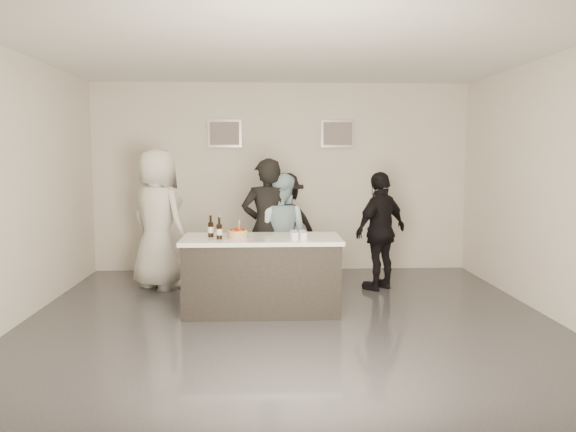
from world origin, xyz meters
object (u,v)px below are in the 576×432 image
(beer_bottle_b, at_px, (219,228))
(person_guest_right, at_px, (381,231))
(bar_counter, at_px, (262,274))
(person_main_blue, at_px, (280,234))
(person_guest_left, at_px, (158,219))
(person_guest_back, at_px, (285,226))
(cake, at_px, (237,234))
(person_main_black, at_px, (267,228))
(beer_bottle_a, at_px, (211,226))

(beer_bottle_b, height_order, person_guest_right, person_guest_right)
(person_guest_right, bearing_deg, bar_counter, -5.35)
(person_main_blue, xyz_separation_m, person_guest_right, (1.41, 0.22, 0.01))
(bar_counter, xyz_separation_m, person_guest_right, (1.64, 1.07, 0.37))
(person_guest_left, height_order, person_guest_back, person_guest_left)
(person_guest_left, relative_size, person_guest_back, 1.22)
(person_guest_back, bearing_deg, cake, 51.14)
(cake, distance_m, person_guest_right, 2.22)
(person_main_black, bearing_deg, cake, 55.87)
(beer_bottle_a, xyz_separation_m, person_guest_left, (-0.85, 1.24, -0.06))
(beer_bottle_a, distance_m, person_main_blue, 1.19)
(beer_bottle_b, xyz_separation_m, person_guest_right, (2.13, 1.22, -0.21))
(bar_counter, height_order, person_guest_right, person_guest_right)
(beer_bottle_a, xyz_separation_m, person_guest_right, (2.24, 1.04, -0.21))
(person_main_blue, distance_m, person_guest_left, 1.75)
(person_guest_left, xyz_separation_m, person_guest_back, (1.79, 0.48, -0.18))
(beer_bottle_b, xyz_separation_m, person_main_black, (0.55, 0.90, -0.12))
(beer_bottle_b, relative_size, person_main_blue, 0.16)
(person_guest_left, height_order, person_guest_right, person_guest_left)
(beer_bottle_a, height_order, person_guest_right, person_guest_right)
(cake, height_order, person_main_black, person_main_black)
(beer_bottle_a, height_order, person_main_blue, person_main_blue)
(person_guest_back, bearing_deg, person_main_black, 55.08)
(bar_counter, height_order, person_main_black, person_main_black)
(bar_counter, bearing_deg, person_guest_left, 138.70)
(cake, relative_size, person_main_blue, 0.14)
(person_guest_right, bearing_deg, person_guest_back, -66.30)
(person_main_blue, height_order, person_guest_back, person_main_blue)
(cake, xyz_separation_m, person_guest_back, (0.63, 1.78, -0.14))
(person_guest_left, distance_m, person_guest_right, 3.10)
(cake, height_order, person_guest_back, person_guest_back)
(bar_counter, height_order, person_guest_left, person_guest_left)
(person_guest_right, bearing_deg, person_guest_left, -42.17)
(person_guest_back, bearing_deg, beer_bottle_a, 41.86)
(person_main_blue, bearing_deg, person_guest_back, -81.64)
(bar_counter, bearing_deg, person_main_blue, 74.40)
(person_guest_left, distance_m, person_guest_back, 1.87)
(bar_counter, bearing_deg, cake, -175.56)
(person_main_black, relative_size, person_guest_left, 0.93)
(beer_bottle_a, xyz_separation_m, person_guest_back, (0.94, 1.72, -0.23))
(beer_bottle_b, relative_size, person_guest_back, 0.16)
(cake, bearing_deg, person_guest_right, 29.53)
(cake, bearing_deg, person_main_blue, 59.25)
(bar_counter, xyz_separation_m, person_guest_left, (-1.45, 1.27, 0.52))
(beer_bottle_b, height_order, person_main_black, person_main_black)
(cake, height_order, person_guest_right, person_guest_right)
(beer_bottle_b, xyz_separation_m, person_guest_back, (0.83, 1.91, -0.23))
(person_main_black, relative_size, person_guest_back, 1.14)
(person_main_blue, bearing_deg, cake, 74.31)
(bar_counter, xyz_separation_m, beer_bottle_a, (-0.60, 0.03, 0.58))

